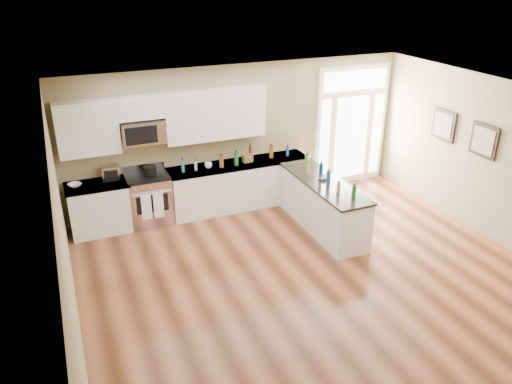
{
  "coord_description": "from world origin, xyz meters",
  "views": [
    {
      "loc": [
        -3.37,
        -4.9,
        4.46
      ],
      "look_at": [
        -0.5,
        2.0,
        1.08
      ],
      "focal_mm": 35.0,
      "sensor_mm": 36.0,
      "label": 1
    }
  ],
  "objects_px": {
    "peninsula_cabinet": "(322,206)",
    "toaster_oven": "(110,173)",
    "stockpot": "(150,171)",
    "kitchen_range": "(149,199)"
  },
  "relations": [
    {
      "from": "stockpot",
      "to": "toaster_oven",
      "type": "height_order",
      "value": "toaster_oven"
    },
    {
      "from": "kitchen_range",
      "to": "toaster_oven",
      "type": "relative_size",
      "value": 3.51
    },
    {
      "from": "peninsula_cabinet",
      "to": "kitchen_range",
      "type": "relative_size",
      "value": 2.15
    },
    {
      "from": "kitchen_range",
      "to": "stockpot",
      "type": "height_order",
      "value": "stockpot"
    },
    {
      "from": "peninsula_cabinet",
      "to": "kitchen_range",
      "type": "distance_m",
      "value": 3.24
    },
    {
      "from": "peninsula_cabinet",
      "to": "toaster_oven",
      "type": "height_order",
      "value": "toaster_oven"
    },
    {
      "from": "kitchen_range",
      "to": "stockpot",
      "type": "relative_size",
      "value": 4.41
    },
    {
      "from": "peninsula_cabinet",
      "to": "kitchen_range",
      "type": "bearing_deg",
      "value": 153.42
    },
    {
      "from": "toaster_oven",
      "to": "stockpot",
      "type": "bearing_deg",
      "value": -8.49
    },
    {
      "from": "peninsula_cabinet",
      "to": "stockpot",
      "type": "xyz_separation_m",
      "value": [
        -2.83,
        1.46,
        0.61
      ]
    }
  ]
}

